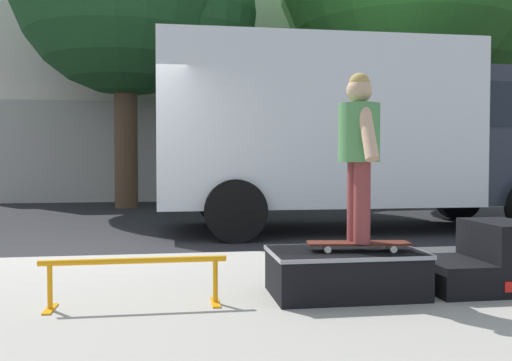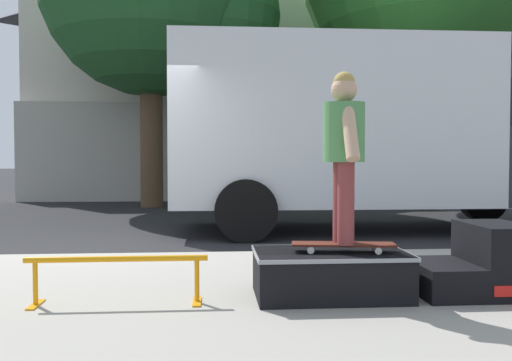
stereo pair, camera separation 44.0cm
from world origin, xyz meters
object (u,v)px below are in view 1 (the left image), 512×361
Objects in this scene: skate_box at (345,271)px; kicker_ramp at (486,262)px; grind_rail at (134,271)px; skater_kid at (359,143)px; skateboard at (358,244)px; box_truck at (367,129)px.

kicker_ramp is at bearing -0.02° from skate_box.
skater_kid reaches higher than grind_rail.
skate_box is 0.24m from skateboard.
grind_rail reaches higher than skate_box.
grind_rail is 1.02× the size of skater_kid.
skater_kid is at bearing -29.63° from skate_box.
skate_box is at bearing 150.37° from skateboard.
skateboard is (-1.10, -0.05, 0.18)m from kicker_ramp.
kicker_ramp is at bearing 2.60° from skater_kid.
kicker_ramp is 0.66× the size of grind_rail.
grind_rail is at bearing -176.50° from skate_box.
box_truck is at bearing 69.34° from skater_kid.
grind_rail is at bearing -178.38° from skateboard.
skater_kid is 0.19× the size of box_truck.
kicker_ramp reaches higher than skate_box.
skater_kid reaches higher than skateboard.
box_truck reaches higher than skater_kid.
box_truck is at bearing 81.28° from kicker_ramp.
skate_box is at bearing 3.50° from grind_rail.
box_truck reaches higher than skate_box.
skateboard is 5.36m from box_truck.
grind_rail is 0.19× the size of box_truck.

